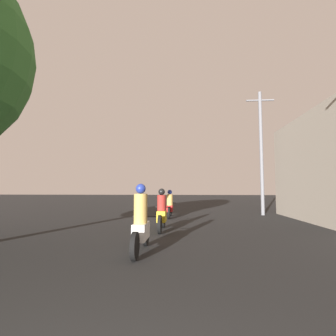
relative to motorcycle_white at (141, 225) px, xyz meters
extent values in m
cylinder|color=black|center=(0.00, 0.76, -0.35)|extent=(0.10, 0.61, 0.61)
cylinder|color=black|center=(0.00, -0.71, -0.35)|extent=(0.10, 0.61, 0.61)
cube|color=silver|center=(0.00, 0.03, -0.15)|extent=(0.30, 0.85, 0.39)
cylinder|color=black|center=(0.00, 0.50, 0.15)|extent=(0.60, 0.04, 0.04)
cylinder|color=#B28E47|center=(0.00, -0.06, 0.40)|extent=(0.32, 0.32, 0.70)
sphere|color=navy|center=(0.00, -0.06, 0.87)|extent=(0.24, 0.24, 0.24)
cylinder|color=black|center=(0.18, 3.99, -0.34)|extent=(0.10, 0.63, 0.63)
cylinder|color=black|center=(0.18, 2.60, -0.34)|extent=(0.10, 0.63, 0.63)
cube|color=gold|center=(0.18, 3.30, -0.14)|extent=(0.30, 0.73, 0.40)
cylinder|color=black|center=(0.18, 3.75, 0.16)|extent=(0.60, 0.04, 0.04)
cylinder|color=maroon|center=(0.18, 3.22, 0.34)|extent=(0.32, 0.32, 0.57)
sphere|color=black|center=(0.18, 3.22, 0.75)|extent=(0.24, 0.24, 0.24)
cylinder|color=black|center=(0.18, 8.29, -0.35)|extent=(0.10, 0.61, 0.61)
cylinder|color=black|center=(0.18, 6.89, -0.35)|extent=(0.10, 0.61, 0.61)
cube|color=red|center=(0.18, 7.59, -0.18)|extent=(0.30, 0.80, 0.33)
cylinder|color=black|center=(0.18, 8.05, 0.08)|extent=(0.60, 0.04, 0.04)
cylinder|color=#B28E47|center=(0.18, 7.51, 0.27)|extent=(0.32, 0.32, 0.58)
sphere|color=navy|center=(0.18, 7.51, 0.68)|extent=(0.24, 0.24, 0.24)
cylinder|color=slate|center=(5.40, 9.13, 2.95)|extent=(0.20, 0.20, 7.20)
cylinder|color=slate|center=(5.40, 9.13, 6.05)|extent=(1.60, 0.10, 0.10)
camera|label=1|loc=(1.13, -6.30, 0.88)|focal=28.00mm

